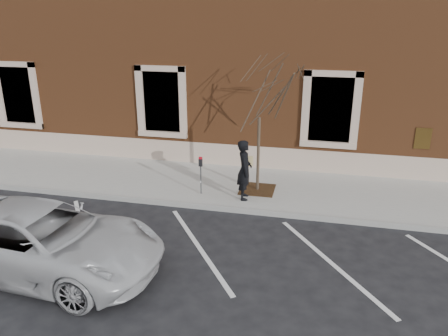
% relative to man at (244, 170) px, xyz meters
% --- Properties ---
extents(ground, '(120.00, 120.00, 0.00)m').
position_rel_man_xyz_m(ground, '(-0.61, -0.67, -1.06)').
color(ground, '#28282B').
rests_on(ground, ground).
extents(sidewalk_near, '(40.00, 3.50, 0.15)m').
position_rel_man_xyz_m(sidewalk_near, '(-0.61, 1.08, -0.99)').
color(sidewalk_near, '#B8B6AD').
rests_on(sidewalk_near, ground).
extents(curb_near, '(40.00, 0.12, 0.15)m').
position_rel_man_xyz_m(curb_near, '(-0.61, -0.72, -0.99)').
color(curb_near, '#9E9E99').
rests_on(curb_near, ground).
extents(parking_stripes, '(28.00, 4.40, 0.01)m').
position_rel_man_xyz_m(parking_stripes, '(-0.61, -2.87, -1.06)').
color(parking_stripes, silver).
rests_on(parking_stripes, ground).
extents(building_civic, '(40.00, 8.62, 8.00)m').
position_rel_man_xyz_m(building_civic, '(-0.61, 7.07, 2.93)').
color(building_civic, brown).
rests_on(building_civic, ground).
extents(man, '(0.54, 0.73, 1.83)m').
position_rel_man_xyz_m(man, '(0.00, 0.00, 0.00)').
color(man, black).
rests_on(man, sidewalk_near).
extents(parking_meter, '(0.11, 0.08, 1.20)m').
position_rel_man_xyz_m(parking_meter, '(-1.37, 0.04, -0.08)').
color(parking_meter, '#595B60').
rests_on(parking_meter, sidewalk_near).
extents(tree_grate, '(1.08, 1.08, 0.03)m').
position_rel_man_xyz_m(tree_grate, '(0.29, 0.74, -0.90)').
color(tree_grate, '#462B16').
rests_on(tree_grate, sidewalk_near).
extents(sapling, '(2.57, 2.57, 4.28)m').
position_rel_man_xyz_m(sapling, '(0.29, 0.74, 2.08)').
color(sapling, '#4D412F').
rests_on(sapling, sidewalk_near).
extents(white_truck, '(5.56, 2.81, 1.51)m').
position_rel_man_xyz_m(white_truck, '(-3.68, -4.61, -0.31)').
color(white_truck, '#BBBCBF').
rests_on(white_truck, ground).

